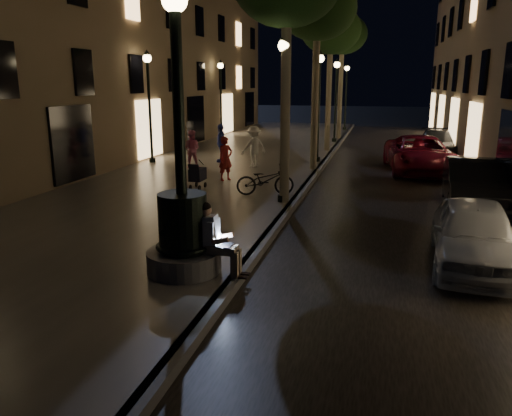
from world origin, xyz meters
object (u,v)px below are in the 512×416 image
(tree_second, at_px, (318,10))
(car_second, at_px, (474,185))
(car_rear, at_px, (436,143))
(pedestrian_dark, at_px, (191,136))
(lamp_curb_b, at_px, (319,92))
(pedestrian_pink, at_px, (191,149))
(seated_man_laptop, at_px, (215,237))
(bicycle, at_px, (265,180))
(lamp_curb_a, at_px, (284,98))
(fountain_lamppost, at_px, (183,219))
(tree_far, at_px, (343,35))
(car_third, at_px, (420,154))
(tree_third, at_px, (331,31))
(stroller, at_px, (197,175))
(lamp_curb_c, at_px, (336,90))
(lamp_curb_d, at_px, (346,88))
(pedestrian_white, at_px, (254,147))
(lamp_left_c, at_px, (221,89))
(pedestrian_blue, at_px, (221,143))
(car_front, at_px, (474,234))
(lamp_left_b, at_px, (149,92))
(pedestrian_red, at_px, (226,159))

(tree_second, xyz_separation_m, car_second, (5.40, -4.66, -5.61))
(car_rear, distance_m, pedestrian_dark, 12.52)
(lamp_curb_b, distance_m, pedestrian_pink, 6.11)
(seated_man_laptop, xyz_separation_m, car_second, (5.59, 7.34, -0.19))
(bicycle, bearing_deg, lamp_curb_a, -156.51)
(fountain_lamppost, distance_m, tree_far, 24.57)
(pedestrian_dark, bearing_deg, tree_second, -133.14)
(car_third, distance_m, pedestrian_pink, 9.51)
(car_rear, xyz_separation_m, pedestrian_dark, (-12.18, -2.87, 0.33))
(fountain_lamppost, bearing_deg, car_second, 49.81)
(tree_third, height_order, car_rear, tree_third)
(seated_man_laptop, relative_size, car_third, 0.25)
(tree_third, distance_m, stroller, 12.57)
(bicycle, bearing_deg, lamp_curb_c, -21.88)
(car_third, bearing_deg, fountain_lamppost, -116.50)
(car_rear, bearing_deg, lamp_curb_b, -136.07)
(lamp_curb_d, bearing_deg, seated_man_laptop, -90.17)
(car_rear, height_order, pedestrian_pink, pedestrian_pink)
(pedestrian_white, bearing_deg, lamp_curb_a, 70.67)
(lamp_left_c, bearing_deg, seated_man_laptop, -72.32)
(bicycle, bearing_deg, tree_far, -21.84)
(tree_third, bearing_deg, bicycle, -93.62)
(pedestrian_blue, bearing_deg, stroller, -3.74)
(fountain_lamppost, height_order, car_third, fountain_lamppost)
(tree_far, bearing_deg, lamp_curb_b, -90.46)
(fountain_lamppost, height_order, car_front, fountain_lamppost)
(tree_second, distance_m, tree_far, 12.00)
(lamp_curb_c, height_order, lamp_left_b, same)
(stroller, bearing_deg, bicycle, -7.10)
(lamp_curb_a, bearing_deg, pedestrian_dark, 124.70)
(pedestrian_red, xyz_separation_m, pedestrian_blue, (-1.51, 4.10, 0.05))
(lamp_curb_b, relative_size, pedestrian_blue, 2.85)
(pedestrian_blue, xyz_separation_m, pedestrian_dark, (-2.54, 2.79, -0.06))
(car_front, distance_m, car_third, 11.26)
(pedestrian_red, distance_m, bicycle, 2.81)
(tree_far, relative_size, pedestrian_white, 4.38)
(lamp_curb_c, bearing_deg, lamp_left_c, 180.00)
(lamp_curb_a, distance_m, car_rear, 13.93)
(lamp_curb_d, relative_size, pedestrian_red, 3.03)
(car_front, xyz_separation_m, pedestrian_white, (-7.11, 9.69, 0.38))
(tree_third, height_order, lamp_left_b, tree_third)
(tree_far, bearing_deg, tree_third, -90.76)
(pedestrian_pink, bearing_deg, tree_far, -121.08)
(lamp_curb_c, xyz_separation_m, bicycle, (-0.71, -15.23, -2.56))
(lamp_curb_c, xyz_separation_m, car_rear, (5.48, -3.45, -2.58))
(fountain_lamppost, distance_m, seated_man_laptop, 0.68)
(lamp_curb_b, xyz_separation_m, car_rear, (5.48, 4.55, -2.58))
(fountain_lamppost, relative_size, car_third, 0.97)
(lamp_left_b, bearing_deg, pedestrian_red, -35.88)
(tree_second, xyz_separation_m, pedestrian_blue, (-4.26, 0.88, -5.29))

